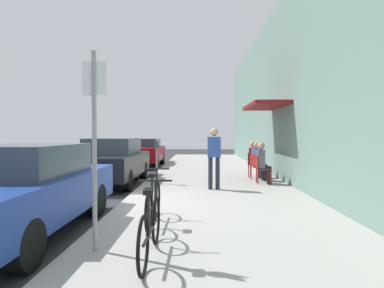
# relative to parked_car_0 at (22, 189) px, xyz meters

# --- Properties ---
(ground_plane) EXTENTS (60.00, 60.00, 0.00)m
(ground_plane) POSITION_rel_parked_car_0_xyz_m (1.10, 2.01, -0.76)
(ground_plane) COLOR #2D2D30
(sidewalk_slab) EXTENTS (4.50, 32.00, 0.12)m
(sidewalk_slab) POSITION_rel_parked_car_0_xyz_m (3.35, 4.01, -0.70)
(sidewalk_slab) COLOR #9E9B93
(sidewalk_slab) RESTS_ON ground_plane
(building_facade) EXTENTS (1.40, 32.00, 6.24)m
(building_facade) POSITION_rel_parked_car_0_xyz_m (5.75, 4.02, 2.36)
(building_facade) COLOR gray
(building_facade) RESTS_ON ground_plane
(parked_car_0) EXTENTS (1.80, 4.40, 1.47)m
(parked_car_0) POSITION_rel_parked_car_0_xyz_m (0.00, 0.00, 0.00)
(parked_car_0) COLOR navy
(parked_car_0) RESTS_ON ground_plane
(parked_car_1) EXTENTS (1.80, 4.40, 1.52)m
(parked_car_1) POSITION_rel_parked_car_0_xyz_m (0.00, 5.56, 0.02)
(parked_car_1) COLOR black
(parked_car_1) RESTS_ON ground_plane
(parked_car_2) EXTENTS (1.80, 4.40, 1.44)m
(parked_car_2) POSITION_rel_parked_car_0_xyz_m (0.00, 11.86, -0.01)
(parked_car_2) COLOR maroon
(parked_car_2) RESTS_ON ground_plane
(parking_meter) EXTENTS (0.12, 0.10, 1.32)m
(parking_meter) POSITION_rel_parked_car_0_xyz_m (1.55, 4.94, 0.13)
(parking_meter) COLOR slate
(parking_meter) RESTS_ON sidewalk_slab
(street_sign) EXTENTS (0.32, 0.06, 2.60)m
(street_sign) POSITION_rel_parked_car_0_xyz_m (1.50, -0.99, 0.88)
(street_sign) COLOR gray
(street_sign) RESTS_ON sidewalk_slab
(bicycle_0) EXTENTS (0.46, 1.71, 0.90)m
(bicycle_0) POSITION_rel_parked_car_0_xyz_m (2.26, -1.24, -0.28)
(bicycle_0) COLOR black
(bicycle_0) RESTS_ON sidewalk_slab
(bicycle_1) EXTENTS (0.46, 1.71, 0.90)m
(bicycle_1) POSITION_rel_parked_car_0_xyz_m (2.09, 0.31, -0.28)
(bicycle_1) COLOR black
(bicycle_1) RESTS_ON sidewalk_slab
(cafe_chair_0) EXTENTS (0.47, 0.47, 0.87)m
(cafe_chair_0) POSITION_rel_parked_car_0_xyz_m (4.79, 4.98, -0.13)
(cafe_chair_0) COLOR maroon
(cafe_chair_0) RESTS_ON sidewalk_slab
(seated_patron_0) EXTENTS (0.44, 0.37, 1.29)m
(seated_patron_0) POSITION_rel_parked_car_0_xyz_m (4.85, 4.97, 0.06)
(seated_patron_0) COLOR #232838
(seated_patron_0) RESTS_ON sidewalk_slab
(cafe_chair_1) EXTENTS (0.56, 0.56, 0.87)m
(cafe_chair_1) POSITION_rel_parked_car_0_xyz_m (4.79, 5.73, -0.13)
(cafe_chair_1) COLOR maroon
(cafe_chair_1) RESTS_ON sidewalk_slab
(seated_patron_1) EXTENTS (0.51, 0.47, 1.29)m
(seated_patron_1) POSITION_rel_parked_car_0_xyz_m (4.85, 5.75, 0.06)
(seated_patron_1) COLOR #232838
(seated_patron_1) RESTS_ON sidewalk_slab
(cafe_chair_2) EXTENTS (0.56, 0.56, 0.87)m
(cafe_chair_2) POSITION_rel_parked_car_0_xyz_m (4.79, 6.54, -0.13)
(cafe_chair_2) COLOR maroon
(cafe_chair_2) RESTS_ON sidewalk_slab
(seated_patron_2) EXTENTS (0.51, 0.46, 1.29)m
(seated_patron_2) POSITION_rel_parked_car_0_xyz_m (4.85, 6.53, 0.06)
(seated_patron_2) COLOR #232838
(seated_patron_2) RESTS_ON sidewalk_slab
(pedestrian_standing) EXTENTS (0.36, 0.22, 1.70)m
(pedestrian_standing) POSITION_rel_parked_car_0_xyz_m (3.28, 3.87, 0.36)
(pedestrian_standing) COLOR #232838
(pedestrian_standing) RESTS_ON sidewalk_slab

